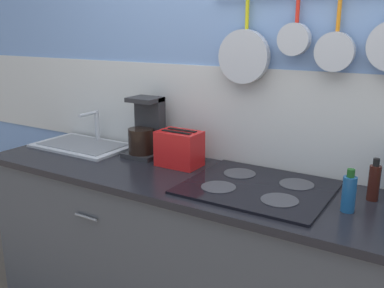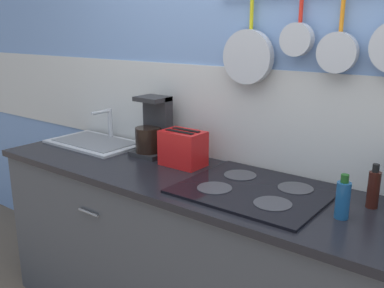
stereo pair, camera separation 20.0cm
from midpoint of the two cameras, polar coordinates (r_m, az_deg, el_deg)
name	(u,v)px [view 1 (the left image)]	position (r m, az deg, el deg)	size (l,w,h in m)	color
wall_back	(285,96)	(2.11, 9.63, 6.33)	(7.20, 0.13, 2.60)	#7293C6
cabinet_base	(249,283)	(2.11, 4.77, -18.08)	(2.92, 0.59, 0.87)	#3F4247
countertop	(252,193)	(1.90, 5.07, -6.61)	(2.96, 0.62, 0.03)	black
sink_basin	(83,144)	(2.66, -16.40, -0.05)	(0.57, 0.35, 0.20)	#B7BABF
coffee_maker	(146,132)	(2.38, -8.55, 1.55)	(0.19, 0.19, 0.33)	#262628
toaster	(179,149)	(2.19, -4.31, -0.64)	(0.24, 0.15, 0.19)	red
cooktop	(258,187)	(1.91, 5.82, -5.78)	(0.63, 0.54, 0.01)	black
bottle_vinegar	(349,193)	(1.72, 17.12, -6.32)	(0.05, 0.05, 0.17)	navy
bottle_sesame_oil	(374,182)	(1.87, 20.34, -4.81)	(0.05, 0.05, 0.18)	#33140F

